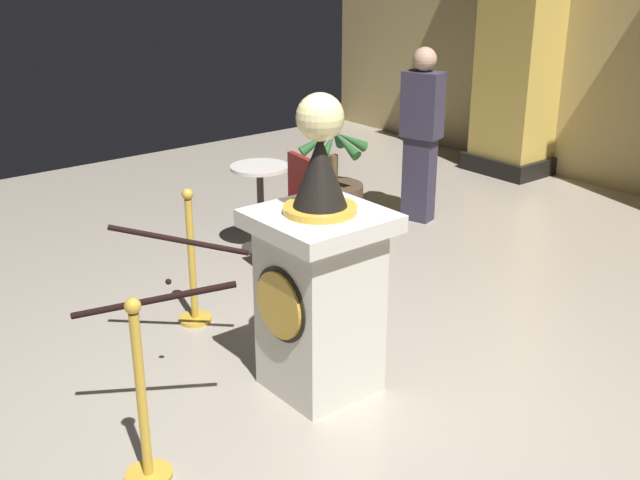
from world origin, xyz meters
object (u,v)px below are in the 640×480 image
cafe_table (260,197)px  potted_palm_left (333,198)px  cafe_chair_red (293,205)px  pedestal_clock (319,280)px  stanchion_far (144,419)px  stanchion_near (193,277)px  bystander_guest (421,131)px

cafe_table → potted_palm_left: bearing=91.7°
potted_palm_left → cafe_table: potted_palm_left is taller
cafe_table → cafe_chair_red: size_ratio=0.80×
pedestal_clock → stanchion_far: 1.28m
potted_palm_left → pedestal_clock: bearing=-41.6°
stanchion_near → stanchion_far: stanchion_far is taller
cafe_table → cafe_chair_red: cafe_chair_red is taller
cafe_table → cafe_chair_red: (0.56, -0.08, 0.09)m
potted_palm_left → cafe_chair_red: (0.59, -0.92, 0.27)m
stanchion_near → bystander_guest: (-0.54, 2.81, 0.53)m
stanchion_near → cafe_chair_red: (-0.28, 1.09, 0.23)m
pedestal_clock → bystander_guest: (-1.77, 2.66, 0.17)m
pedestal_clock → stanchion_far: (0.14, -1.23, -0.36)m
potted_palm_left → cafe_chair_red: bearing=-57.5°
pedestal_clock → stanchion_far: size_ratio=1.78×
stanchion_near → potted_palm_left: size_ratio=1.00×
bystander_guest → cafe_chair_red: bearing=-81.4°
bystander_guest → cafe_table: bystander_guest is taller
potted_palm_left → stanchion_far: bearing=-54.1°
stanchion_near → potted_palm_left: same height
stanchion_far → cafe_table: bearing=134.6°
pedestal_clock → cafe_table: size_ratio=2.35×
pedestal_clock → cafe_chair_red: bearing=148.1°
pedestal_clock → potted_palm_left: 2.83m
pedestal_clock → bystander_guest: 3.20m
stanchion_near → potted_palm_left: (-0.86, 2.01, -0.05)m
bystander_guest → cafe_table: bearing=-100.3°
bystander_guest → cafe_table: (-0.30, -1.64, -0.39)m
potted_palm_left → bystander_guest: (0.32, 0.80, 0.58)m
cafe_table → cafe_chair_red: bearing=-7.6°
bystander_guest → cafe_table: size_ratio=2.16×
pedestal_clock → bystander_guest: bearing=123.7°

